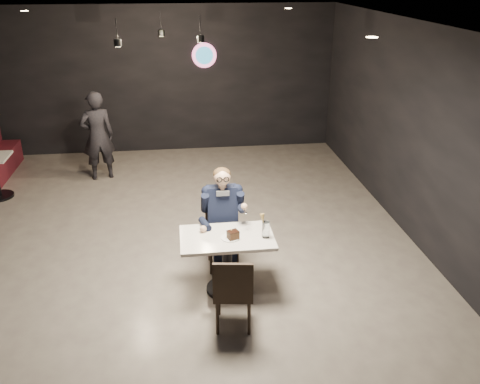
{
  "coord_description": "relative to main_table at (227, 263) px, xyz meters",
  "views": [
    {
      "loc": [
        0.19,
        -6.14,
        3.65
      ],
      "look_at": [
        0.93,
        -0.32,
        1.04
      ],
      "focal_mm": 38.0,
      "sensor_mm": 36.0,
      "label": 1
    }
  ],
  "objects": [
    {
      "name": "pendant_lights",
      "position": [
        -0.7,
        2.92,
        2.51
      ],
      "size": [
        1.4,
        1.2,
        0.36
      ],
      "primitive_type": "cube",
      "color": "black",
      "rests_on": "floor"
    },
    {
      "name": "floor",
      "position": [
        -0.7,
        0.92,
        -0.38
      ],
      "size": [
        9.0,
        9.0,
        0.0
      ],
      "primitive_type": "plane",
      "color": "gray",
      "rests_on": "ground"
    },
    {
      "name": "cake_slice",
      "position": [
        0.06,
        -0.08,
        0.43
      ],
      "size": [
        0.15,
        0.14,
        0.09
      ],
      "primitive_type": "cube",
      "rotation": [
        0.0,
        0.0,
        0.35
      ],
      "color": "black",
      "rests_on": "dessert_plate"
    },
    {
      "name": "chair_near",
      "position": [
        -0.0,
        -0.67,
        0.09
      ],
      "size": [
        0.48,
        0.51,
        0.92
      ],
      "primitive_type": "cube",
      "rotation": [
        0.0,
        0.0,
        -0.13
      ],
      "color": "black",
      "rests_on": "floor"
    },
    {
      "name": "mint_leaf",
      "position": [
        0.04,
        -0.1,
        0.47
      ],
      "size": [
        0.07,
        0.04,
        0.01
      ],
      "primitive_type": "ellipsoid",
      "color": "#2B842D",
      "rests_on": "cake_slice"
    },
    {
      "name": "seated_man",
      "position": [
        -0.0,
        0.55,
        0.34
      ],
      "size": [
        0.6,
        0.8,
        1.44
      ],
      "primitive_type": "cube",
      "color": "black",
      "rests_on": "floor"
    },
    {
      "name": "wall_sign",
      "position": [
        0.1,
        5.39,
        1.62
      ],
      "size": [
        0.5,
        0.06,
        0.5
      ],
      "primitive_type": null,
      "color": "pink",
      "rests_on": "floor"
    },
    {
      "name": "main_table",
      "position": [
        0.0,
        0.0,
        0.0
      ],
      "size": [
        1.1,
        0.7,
        0.75
      ],
      "primitive_type": "cube",
      "color": "silver",
      "rests_on": "floor"
    },
    {
      "name": "sundae_glass",
      "position": [
        0.45,
        -0.08,
        0.47
      ],
      "size": [
        0.09,
        0.09,
        0.2
      ],
      "primitive_type": "cylinder",
      "color": "silver",
      "rests_on": "main_table"
    },
    {
      "name": "passerby",
      "position": [
        -1.97,
        3.93,
        0.45
      ],
      "size": [
        0.69,
        0.54,
        1.65
      ],
      "primitive_type": "imported",
      "rotation": [
        0.0,
        0.0,
        3.42
      ],
      "color": "black",
      "rests_on": "floor"
    },
    {
      "name": "wafer_cone",
      "position": [
        0.41,
        -0.07,
        0.61
      ],
      "size": [
        0.07,
        0.07,
        0.12
      ],
      "primitive_type": "cone",
      "rotation": [
        0.0,
        0.0,
        0.26
      ],
      "color": "tan",
      "rests_on": "sundae_glass"
    },
    {
      "name": "dessert_plate",
      "position": [
        0.04,
        -0.05,
        0.38
      ],
      "size": [
        0.23,
        0.23,
        0.01
      ],
      "primitive_type": "cylinder",
      "color": "white",
      "rests_on": "main_table"
    },
    {
      "name": "chair_far",
      "position": [
        -0.0,
        0.55,
        0.09
      ],
      "size": [
        0.42,
        0.46,
        0.92
      ],
      "primitive_type": "cube",
      "color": "black",
      "rests_on": "floor"
    }
  ]
}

